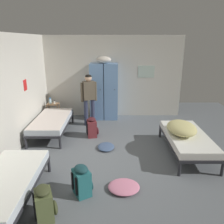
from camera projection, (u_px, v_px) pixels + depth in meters
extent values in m
plane|color=slate|center=(112.00, 154.00, 5.24)|extent=(9.08, 9.08, 0.00)
cube|color=beige|center=(112.00, 77.00, 7.55)|extent=(4.66, 0.06, 2.72)
cube|color=beige|center=(6.00, 98.00, 4.81)|extent=(0.06, 5.68, 2.72)
cube|color=#B7CCBC|center=(145.00, 72.00, 7.46)|extent=(0.55, 0.01, 0.40)
cube|color=red|center=(24.00, 85.00, 5.72)|extent=(0.01, 0.20, 0.28)
cube|color=#6B93C6|center=(96.00, 92.00, 7.38)|extent=(0.44, 0.52, 1.85)
cylinder|color=black|center=(99.00, 90.00, 7.08)|extent=(0.02, 0.03, 0.02)
cube|color=#6B93C6|center=(110.00, 92.00, 7.38)|extent=(0.44, 0.52, 1.85)
cylinder|color=black|center=(114.00, 90.00, 7.08)|extent=(0.02, 0.03, 0.02)
ellipsoid|color=beige|center=(103.00, 60.00, 7.06)|extent=(0.48, 0.36, 0.22)
cylinder|color=#99704C|center=(46.00, 114.00, 7.24)|extent=(0.03, 0.03, 0.55)
cylinder|color=#99704C|center=(57.00, 114.00, 7.24)|extent=(0.03, 0.03, 0.55)
cylinder|color=#99704C|center=(48.00, 111.00, 7.50)|extent=(0.03, 0.03, 0.55)
cylinder|color=#99704C|center=(59.00, 111.00, 7.50)|extent=(0.03, 0.03, 0.55)
cube|color=#99704C|center=(53.00, 115.00, 7.40)|extent=(0.38, 0.30, 0.02)
cube|color=#99704C|center=(52.00, 104.00, 7.28)|extent=(0.38, 0.30, 0.02)
cylinder|color=#28282D|center=(25.00, 144.00, 5.44)|extent=(0.06, 0.06, 0.28)
cylinder|color=#28282D|center=(59.00, 144.00, 5.45)|extent=(0.06, 0.06, 0.28)
cylinder|color=#28282D|center=(46.00, 119.00, 7.19)|extent=(0.06, 0.06, 0.28)
cylinder|color=#28282D|center=(72.00, 118.00, 7.20)|extent=(0.06, 0.06, 0.28)
cube|color=#28282D|center=(51.00, 124.00, 6.27)|extent=(0.90, 1.90, 0.06)
cube|color=silver|center=(51.00, 120.00, 6.24)|extent=(0.87, 1.84, 0.14)
cube|color=silver|center=(50.00, 118.00, 6.21)|extent=(0.86, 1.82, 0.01)
cylinder|color=#28282D|center=(190.00, 132.00, 6.12)|extent=(0.06, 0.06, 0.28)
cylinder|color=#28282D|center=(159.00, 132.00, 6.12)|extent=(0.06, 0.06, 0.28)
cylinder|color=#28282D|center=(221.00, 169.00, 4.37)|extent=(0.06, 0.06, 0.28)
cylinder|color=#28282D|center=(178.00, 169.00, 4.37)|extent=(0.06, 0.06, 0.28)
cube|color=#28282D|center=(186.00, 141.00, 5.19)|extent=(0.90, 1.90, 0.06)
cube|color=silver|center=(186.00, 137.00, 5.16)|extent=(0.87, 1.84, 0.14)
cube|color=white|center=(186.00, 134.00, 5.14)|extent=(0.86, 1.82, 0.01)
cylinder|color=#28282D|center=(6.00, 166.00, 4.49)|extent=(0.06, 0.06, 0.28)
cylinder|color=#28282D|center=(48.00, 166.00, 4.49)|extent=(0.06, 0.06, 0.28)
cube|color=#28282D|center=(5.00, 187.00, 3.57)|extent=(0.90, 1.90, 0.06)
cube|color=silver|center=(5.00, 182.00, 3.53)|extent=(0.87, 1.84, 0.14)
cube|color=white|center=(4.00, 178.00, 3.51)|extent=(0.86, 1.82, 0.01)
ellipsoid|color=#D1C67F|center=(180.00, 128.00, 5.14)|extent=(0.65, 0.88, 0.27)
cylinder|color=#2D334C|center=(92.00, 112.00, 6.97)|extent=(0.12, 0.12, 0.82)
cylinder|color=#2D334C|center=(85.00, 113.00, 6.89)|extent=(0.12, 0.12, 0.82)
cube|color=brown|center=(88.00, 91.00, 6.72)|extent=(0.39, 0.31, 0.56)
cylinder|color=brown|center=(94.00, 91.00, 6.80)|extent=(0.08, 0.08, 0.58)
cylinder|color=brown|center=(81.00, 92.00, 6.66)|extent=(0.08, 0.08, 0.58)
sphere|color=#DBAD89|center=(87.00, 78.00, 6.60)|extent=(0.20, 0.20, 0.20)
ellipsoid|color=black|center=(87.00, 76.00, 6.58)|extent=(0.19, 0.19, 0.11)
cylinder|color=#B2DBEA|center=(49.00, 101.00, 7.27)|extent=(0.08, 0.08, 0.16)
cylinder|color=#2666B2|center=(49.00, 98.00, 7.24)|extent=(0.04, 0.04, 0.04)
cylinder|color=white|center=(53.00, 103.00, 7.23)|extent=(0.05, 0.05, 0.10)
cylinder|color=black|center=(53.00, 101.00, 7.21)|extent=(0.03, 0.03, 0.03)
cube|color=maroon|center=(91.00, 129.00, 6.14)|extent=(0.30, 0.36, 0.46)
ellipsoid|color=#42191E|center=(96.00, 131.00, 6.19)|extent=(0.13, 0.25, 0.20)
ellipsoid|color=#42191E|center=(91.00, 119.00, 6.05)|extent=(0.27, 0.33, 0.10)
cube|color=black|center=(86.00, 129.00, 6.02)|extent=(0.03, 0.05, 0.32)
cube|color=black|center=(86.00, 127.00, 6.18)|extent=(0.03, 0.05, 0.32)
cube|color=#566038|center=(43.00, 206.00, 3.28)|extent=(0.34, 0.39, 0.46)
ellipsoid|color=#383D23|center=(54.00, 208.00, 3.36)|extent=(0.16, 0.25, 0.20)
ellipsoid|color=#383D23|center=(41.00, 190.00, 3.19)|extent=(0.31, 0.35, 0.10)
cube|color=black|center=(34.00, 211.00, 3.14)|extent=(0.04, 0.06, 0.32)
cube|color=black|center=(33.00, 203.00, 3.30)|extent=(0.04, 0.06, 0.32)
cube|color=#23666B|center=(81.00, 183.00, 3.81)|extent=(0.37, 0.40, 0.46)
ellipsoid|color=#193D42|center=(89.00, 184.00, 3.91)|extent=(0.19, 0.25, 0.20)
ellipsoid|color=#193D42|center=(80.00, 169.00, 3.73)|extent=(0.33, 0.36, 0.10)
cube|color=black|center=(75.00, 187.00, 3.67)|extent=(0.05, 0.06, 0.32)
cube|color=black|center=(71.00, 181.00, 3.81)|extent=(0.05, 0.06, 0.32)
ellipsoid|color=pink|center=(123.00, 187.00, 3.99)|extent=(0.57, 0.51, 0.09)
ellipsoid|color=#42567A|center=(105.00, 147.00, 5.51)|extent=(0.41, 0.50, 0.08)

